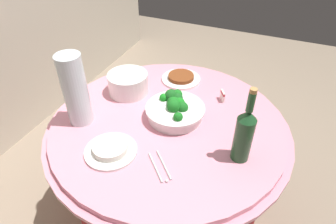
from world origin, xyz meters
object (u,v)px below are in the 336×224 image
at_px(plate_stack, 128,83).
at_px(label_placard_front, 222,95).
at_px(broccoli_bowl, 175,109).
at_px(food_plate_rice, 111,149).
at_px(wine_bottle, 244,134).
at_px(food_plate_stir_fry, 181,78).
at_px(decorative_fruit_vase, 76,94).
at_px(serving_tongs, 160,167).

height_order(plate_stack, label_placard_front, plate_stack).
height_order(broccoli_bowl, food_plate_rice, broccoli_bowl).
height_order(broccoli_bowl, wine_bottle, wine_bottle).
relative_size(plate_stack, food_plate_stir_fry, 0.95).
relative_size(food_plate_stir_fry, label_placard_front, 4.00).
relative_size(decorative_fruit_vase, food_plate_stir_fry, 1.55).
height_order(decorative_fruit_vase, serving_tongs, decorative_fruit_vase).
bearing_deg(label_placard_front, plate_stack, 104.54).
relative_size(broccoli_bowl, wine_bottle, 0.83).
bearing_deg(decorative_fruit_vase, label_placard_front, -53.58).
relative_size(wine_bottle, label_placard_front, 6.11).
bearing_deg(label_placard_front, food_plate_rice, 148.93).
relative_size(serving_tongs, food_plate_stir_fry, 0.66).
relative_size(serving_tongs, label_placard_front, 2.64).
bearing_deg(wine_bottle, food_plate_rice, 110.40).
distance_m(wine_bottle, serving_tongs, 0.35).
xyz_separation_m(food_plate_stir_fry, label_placard_front, (-0.10, -0.27, 0.02)).
height_order(food_plate_rice, label_placard_front, label_placard_front).
bearing_deg(food_plate_stir_fry, food_plate_rice, 174.59).
xyz_separation_m(broccoli_bowl, wine_bottle, (-0.14, -0.34, 0.08)).
distance_m(plate_stack, decorative_fruit_vase, 0.32).
xyz_separation_m(plate_stack, label_placard_front, (0.12, -0.48, -0.02)).
distance_m(plate_stack, food_plate_stir_fry, 0.31).
xyz_separation_m(broccoli_bowl, decorative_fruit_vase, (-0.20, 0.40, 0.10)).
bearing_deg(plate_stack, decorative_fruit_vase, 163.35).
xyz_separation_m(serving_tongs, label_placard_front, (0.54, -0.10, 0.03)).
bearing_deg(wine_bottle, decorative_fruit_vase, 94.59).
xyz_separation_m(broccoli_bowl, food_plate_stir_fry, (0.32, 0.10, -0.03)).
distance_m(decorative_fruit_vase, serving_tongs, 0.50).
bearing_deg(decorative_fruit_vase, food_plate_rice, -117.71).
relative_size(broccoli_bowl, decorative_fruit_vase, 0.82).
relative_size(serving_tongs, food_plate_rice, 0.66).
distance_m(broccoli_bowl, plate_stack, 0.32).
xyz_separation_m(wine_bottle, serving_tongs, (-0.18, 0.27, -0.12)).
distance_m(broccoli_bowl, decorative_fruit_vase, 0.46).
bearing_deg(serving_tongs, label_placard_front, -10.85).
bearing_deg(wine_bottle, label_placard_front, 25.19).
distance_m(plate_stack, serving_tongs, 0.56).
xyz_separation_m(plate_stack, serving_tongs, (-0.42, -0.38, -0.05)).
relative_size(wine_bottle, serving_tongs, 2.32).
bearing_deg(serving_tongs, decorative_fruit_vase, 75.22).
relative_size(plate_stack, decorative_fruit_vase, 0.62).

